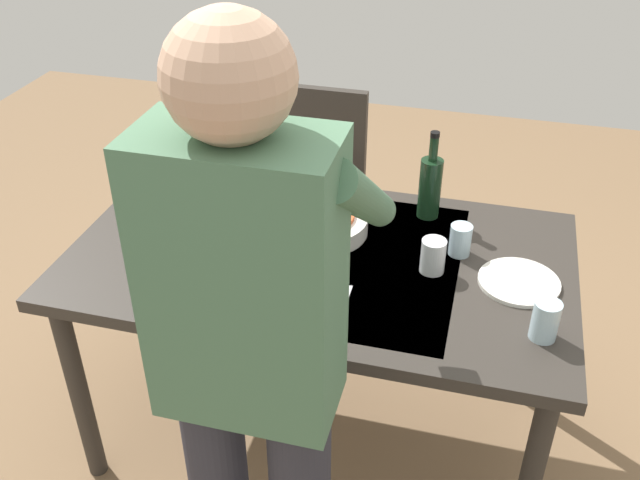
{
  "coord_description": "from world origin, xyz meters",
  "views": [
    {
      "loc": [
        -0.45,
        1.71,
        1.98
      ],
      "look_at": [
        0.0,
        0.0,
        0.81
      ],
      "focal_mm": 40.0,
      "sensor_mm": 36.0,
      "label": 1
    }
  ],
  "objects_px": {
    "water_cup_near_right": "(433,256)",
    "serving_bowl_pasta": "(320,222)",
    "water_cup_far_left": "(545,320)",
    "wine_glass_right": "(176,165)",
    "wine_glass_left": "(284,267)",
    "water_cup_near_left": "(460,240)",
    "chair_near": "(313,185)",
    "side_bowl_salad": "(156,209)",
    "person_server": "(253,362)",
    "wine_bottle": "(430,186)",
    "dinner_plate_near": "(519,283)",
    "dining_table": "(320,276)"
  },
  "relations": [
    {
      "from": "serving_bowl_pasta",
      "to": "side_bowl_salad",
      "type": "xyz_separation_m",
      "value": [
        0.53,
        0.06,
        0.0
      ]
    },
    {
      "from": "wine_glass_left",
      "to": "wine_glass_right",
      "type": "bearing_deg",
      "value": -41.88
    },
    {
      "from": "person_server",
      "to": "water_cup_near_right",
      "type": "xyz_separation_m",
      "value": [
        -0.29,
        -0.69,
        -0.15
      ]
    },
    {
      "from": "wine_glass_left",
      "to": "wine_glass_right",
      "type": "xyz_separation_m",
      "value": [
        0.52,
        -0.47,
        0.0
      ]
    },
    {
      "from": "water_cup_near_left",
      "to": "dinner_plate_near",
      "type": "relative_size",
      "value": 0.42
    },
    {
      "from": "wine_glass_left",
      "to": "water_cup_near_right",
      "type": "bearing_deg",
      "value": -148.4
    },
    {
      "from": "water_cup_far_left",
      "to": "person_server",
      "type": "bearing_deg",
      "value": 38.17
    },
    {
      "from": "chair_near",
      "to": "serving_bowl_pasta",
      "type": "relative_size",
      "value": 3.03
    },
    {
      "from": "wine_bottle",
      "to": "wine_glass_right",
      "type": "height_order",
      "value": "wine_bottle"
    },
    {
      "from": "dinner_plate_near",
      "to": "water_cup_near_right",
      "type": "bearing_deg",
      "value": -0.56
    },
    {
      "from": "serving_bowl_pasta",
      "to": "water_cup_near_left",
      "type": "bearing_deg",
      "value": 178.23
    },
    {
      "from": "person_server",
      "to": "water_cup_near_right",
      "type": "relative_size",
      "value": 16.35
    },
    {
      "from": "serving_bowl_pasta",
      "to": "dinner_plate_near",
      "type": "xyz_separation_m",
      "value": [
        -0.61,
        0.13,
        -0.03
      ]
    },
    {
      "from": "wine_glass_right",
      "to": "water_cup_far_left",
      "type": "relative_size",
      "value": 1.38
    },
    {
      "from": "wine_bottle",
      "to": "side_bowl_salad",
      "type": "relative_size",
      "value": 1.64
    },
    {
      "from": "water_cup_near_left",
      "to": "water_cup_far_left",
      "type": "xyz_separation_m",
      "value": [
        -0.24,
        0.33,
        0.01
      ]
    },
    {
      "from": "dinner_plate_near",
      "to": "chair_near",
      "type": "bearing_deg",
      "value": -44.66
    },
    {
      "from": "chair_near",
      "to": "water_cup_near_left",
      "type": "xyz_separation_m",
      "value": [
        -0.65,
        0.71,
        0.28
      ]
    },
    {
      "from": "water_cup_near_right",
      "to": "serving_bowl_pasta",
      "type": "bearing_deg",
      "value": -18.55
    },
    {
      "from": "dining_table",
      "to": "wine_glass_right",
      "type": "height_order",
      "value": "wine_glass_right"
    },
    {
      "from": "wine_glass_right",
      "to": "serving_bowl_pasta",
      "type": "bearing_deg",
      "value": 167.61
    },
    {
      "from": "wine_bottle",
      "to": "wine_glass_left",
      "type": "relative_size",
      "value": 1.96
    },
    {
      "from": "chair_near",
      "to": "person_server",
      "type": "height_order",
      "value": "person_server"
    },
    {
      "from": "chair_near",
      "to": "wine_glass_left",
      "type": "xyz_separation_m",
      "value": [
        -0.21,
        1.05,
        0.34
      ]
    },
    {
      "from": "person_server",
      "to": "water_cup_near_left",
      "type": "height_order",
      "value": "person_server"
    },
    {
      "from": "water_cup_near_left",
      "to": "water_cup_near_right",
      "type": "bearing_deg",
      "value": 58.36
    },
    {
      "from": "wine_glass_left",
      "to": "water_cup_near_left",
      "type": "relative_size",
      "value": 1.55
    },
    {
      "from": "water_cup_near_left",
      "to": "side_bowl_salad",
      "type": "relative_size",
      "value": 0.54
    },
    {
      "from": "wine_bottle",
      "to": "person_server",
      "type": "bearing_deg",
      "value": 76.43
    },
    {
      "from": "person_server",
      "to": "wine_glass_right",
      "type": "xyz_separation_m",
      "value": [
        0.6,
        -0.93,
        -0.1
      ]
    },
    {
      "from": "water_cup_near_left",
      "to": "chair_near",
      "type": "bearing_deg",
      "value": -47.42
    },
    {
      "from": "wine_glass_left",
      "to": "water_cup_near_left",
      "type": "distance_m",
      "value": 0.56
    },
    {
      "from": "side_bowl_salad",
      "to": "water_cup_near_left",
      "type": "bearing_deg",
      "value": -177.53
    },
    {
      "from": "wine_bottle",
      "to": "side_bowl_salad",
      "type": "bearing_deg",
      "value": 15.75
    },
    {
      "from": "wine_glass_right",
      "to": "side_bowl_salad",
      "type": "relative_size",
      "value": 0.84
    },
    {
      "from": "water_cup_near_left",
      "to": "water_cup_near_right",
      "type": "relative_size",
      "value": 0.94
    },
    {
      "from": "wine_bottle",
      "to": "water_cup_far_left",
      "type": "distance_m",
      "value": 0.64
    },
    {
      "from": "water_cup_near_right",
      "to": "side_bowl_salad",
      "type": "bearing_deg",
      "value": -4.34
    },
    {
      "from": "water_cup_near_left",
      "to": "serving_bowl_pasta",
      "type": "bearing_deg",
      "value": -1.77
    },
    {
      "from": "dining_table",
      "to": "wine_glass_left",
      "type": "distance_m",
      "value": 0.3
    },
    {
      "from": "person_server",
      "to": "wine_glass_right",
      "type": "bearing_deg",
      "value": -57.04
    },
    {
      "from": "water_cup_near_left",
      "to": "water_cup_near_right",
      "type": "distance_m",
      "value": 0.13
    },
    {
      "from": "side_bowl_salad",
      "to": "person_server",
      "type": "bearing_deg",
      "value": 128.51
    },
    {
      "from": "chair_near",
      "to": "wine_glass_right",
      "type": "xyz_separation_m",
      "value": [
        0.32,
        0.58,
        0.34
      ]
    },
    {
      "from": "side_bowl_salad",
      "to": "water_cup_far_left",
      "type": "bearing_deg",
      "value": 166.74
    },
    {
      "from": "wine_glass_right",
      "to": "side_bowl_salad",
      "type": "bearing_deg",
      "value": 89.74
    },
    {
      "from": "water_cup_far_left",
      "to": "serving_bowl_pasta",
      "type": "height_order",
      "value": "water_cup_far_left"
    },
    {
      "from": "chair_near",
      "to": "wine_bottle",
      "type": "distance_m",
      "value": 0.81
    },
    {
      "from": "wine_glass_right",
      "to": "water_cup_near_right",
      "type": "distance_m",
      "value": 0.93
    },
    {
      "from": "chair_near",
      "to": "water_cup_far_left",
      "type": "distance_m",
      "value": 1.39
    }
  ]
}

